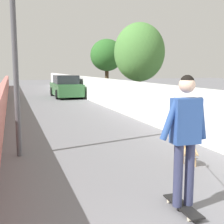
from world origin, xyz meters
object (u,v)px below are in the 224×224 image
object	(u,v)px
person_skateboarder	(185,130)
car_near	(66,87)
dog	(188,152)
skateboard	(183,206)
tree_right_near	(139,52)
lamp_post	(13,14)
tree_right_mid	(107,55)

from	to	relation	value
person_skateboarder	car_near	distance (m)	17.45
dog	car_near	size ratio (longest dim) A/B	0.47
skateboard	person_skateboarder	xyz separation A→B (m)	(-0.00, 0.00, 1.10)
tree_right_near	dog	bearing A→B (deg)	162.51
car_near	person_skateboarder	bearing A→B (deg)	175.38
lamp_post	person_skateboarder	xyz separation A→B (m)	(-3.55, -2.11, -2.01)
tree_right_near	lamp_post	world-z (taller)	lamp_post
car_near	skateboard	bearing A→B (deg)	175.38
lamp_post	person_skateboarder	distance (m)	4.59
skateboard	tree_right_mid	bearing A→B (deg)	-14.16
skateboard	person_skateboarder	distance (m)	1.10
tree_right_mid	lamp_post	world-z (taller)	lamp_post
tree_right_near	car_near	bearing A→B (deg)	20.65
lamp_post	car_near	xyz separation A→B (m)	(13.84, -3.52, -2.46)
tree_right_near	tree_right_mid	distance (m)	6.00
tree_right_mid	car_near	world-z (taller)	tree_right_mid
tree_right_near	person_skateboarder	world-z (taller)	tree_right_near
skateboard	person_skateboarder	world-z (taller)	person_skateboarder
tree_right_mid	dog	distance (m)	15.34
tree_right_mid	dog	world-z (taller)	tree_right_mid
person_skateboarder	car_near	size ratio (longest dim) A/B	0.43
tree_right_mid	dog	xyz separation A→B (m)	(-14.82, 2.97, -2.63)
tree_right_mid	car_near	distance (m)	3.63
lamp_post	car_near	world-z (taller)	lamp_post
skateboard	dog	distance (m)	2.11
skateboard	car_near	distance (m)	17.45
tree_right_mid	person_skateboarder	world-z (taller)	tree_right_mid
lamp_post	dog	distance (m)	4.77
person_skateboarder	dog	bearing A→B (deg)	-35.04
skateboard	person_skateboarder	bearing A→B (deg)	178.21
tree_right_near	skateboard	size ratio (longest dim) A/B	5.34
tree_right_mid	tree_right_near	bearing A→B (deg)	178.19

